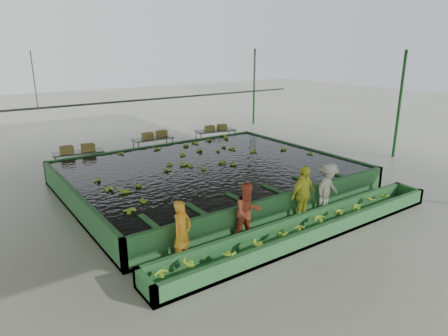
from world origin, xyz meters
TOP-DOWN VIEW (x-y plane):
  - ground at (0.00, 0.00)m, footprint 80.00×80.00m
  - shed_roof at (0.00, 0.00)m, footprint 20.00×22.00m
  - shed_posts at (0.00, 0.00)m, footprint 20.00×22.00m
  - flotation_tank at (0.00, 1.50)m, footprint 10.00×8.00m
  - tank_water at (0.00, 1.50)m, footprint 9.70×7.70m
  - sorting_trough at (0.00, -3.60)m, footprint 10.00×1.00m
  - cableway_rail at (0.00, 5.00)m, footprint 0.08×0.08m
  - rail_hanger_left at (-5.00, 5.00)m, footprint 0.04×0.04m
  - rail_hanger_right at (5.00, 5.00)m, footprint 0.04×0.04m
  - worker_a at (-3.57, -2.80)m, footprint 0.70×0.60m
  - worker_b at (-1.54, -2.80)m, footprint 0.92×0.77m
  - worker_c at (0.56, -2.80)m, footprint 1.09×0.57m
  - worker_d at (1.66, -2.80)m, footprint 1.20×0.86m
  - packing_table_left at (-3.47, 6.17)m, footprint 2.12×1.11m
  - packing_table_mid at (0.29, 6.90)m, footprint 1.97×0.83m
  - packing_table_right at (3.67, 6.47)m, footprint 2.22×1.23m
  - box_stack_left at (-3.50, 6.09)m, footprint 1.41×0.53m
  - box_stack_mid at (0.43, 6.97)m, footprint 1.31×0.50m
  - box_stack_right at (3.68, 6.45)m, footprint 1.23×0.38m
  - floating_bananas at (0.00, 2.30)m, footprint 9.14×6.23m
  - trough_bananas at (0.00, -3.60)m, footprint 8.40×0.56m

SIDE VIEW (x-z plane):
  - ground at x=0.00m, z-range 0.00..0.00m
  - sorting_trough at x=0.00m, z-range 0.00..0.50m
  - trough_bananas at x=0.00m, z-range 0.34..0.46m
  - packing_table_mid at x=0.29m, z-range 0.00..0.89m
  - flotation_tank at x=0.00m, z-range 0.00..0.90m
  - packing_table_left at x=-3.47m, z-range 0.00..0.92m
  - packing_table_right at x=3.67m, z-range 0.00..0.95m
  - worker_a at x=-3.57m, z-range 0.00..1.63m
  - worker_b at x=-1.54m, z-range 0.00..1.67m
  - worker_d at x=1.66m, z-range 0.00..1.68m
  - tank_water at x=0.00m, z-range 0.85..0.85m
  - floating_bananas at x=0.00m, z-range 0.79..0.91m
  - box_stack_mid at x=0.43m, z-range 0.75..1.02m
  - worker_c at x=0.56m, z-range 0.00..1.78m
  - box_stack_left at x=-3.50m, z-range 0.77..1.07m
  - box_stack_right at x=3.68m, z-range 0.82..1.09m
  - shed_posts at x=0.00m, z-range 0.00..5.00m
  - cableway_rail at x=0.00m, z-range -4.00..10.00m
  - rail_hanger_left at x=-5.00m, z-range 3.00..5.00m
  - rail_hanger_right at x=5.00m, z-range 3.00..5.00m
  - shed_roof at x=0.00m, z-range 4.98..5.02m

